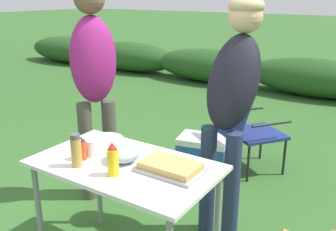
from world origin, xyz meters
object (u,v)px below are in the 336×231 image
hot_sauce_bottle (81,148)px  folding_table (125,175)px  cooler_box (203,153)px  food_tray (171,167)px  plate_stack (105,141)px  mixing_bowl (123,154)px  standing_person_with_beanie (233,91)px  mustard_bottle (113,160)px  spice_jar (76,151)px  paper_cup_stack (92,148)px  camp_chair_green_behind_table (247,127)px  standing_person_in_navy_coat (94,74)px

hot_sauce_bottle → folding_table: bearing=20.3°
folding_table → cooler_box: folding_table is taller
food_tray → cooler_box: (-0.56, 1.47, -0.60)m
plate_stack → mixing_bowl: mixing_bowl is taller
standing_person_with_beanie → cooler_box: 1.34m
mustard_bottle → spice_jar: size_ratio=0.98×
paper_cup_stack → camp_chair_green_behind_table: bearing=78.7°
spice_jar → standing_person_in_navy_coat: (-0.57, 0.76, 0.24)m
food_tray → mixing_bowl: 0.32m
mustard_bottle → hot_sauce_bottle: 0.30m
folding_table → cooler_box: (-0.27, 1.53, -0.49)m
hot_sauce_bottle → standing_person_in_navy_coat: (-0.52, 0.68, 0.27)m
food_tray → plate_stack: bearing=169.1°
paper_cup_stack → food_tray: bearing=8.1°
mixing_bowl → camp_chair_green_behind_table: 1.72m
food_tray → paper_cup_stack: (-0.52, -0.07, 0.02)m
food_tray → hot_sauce_bottle: hot_sauce_bottle is taller
mixing_bowl → camp_chair_green_behind_table: (0.13, 1.69, -0.32)m
food_tray → mustard_bottle: bearing=-139.4°
food_tray → cooler_box: food_tray is taller
hot_sauce_bottle → standing_person_in_navy_coat: size_ratio=0.08×
mixing_bowl → hot_sauce_bottle: hot_sauce_bottle is taller
spice_jar → plate_stack: bearing=106.2°
mixing_bowl → mustard_bottle: bearing=-67.3°
mixing_bowl → mustard_bottle: 0.19m
plate_stack → standing_person_in_navy_coat: (-0.46, 0.41, 0.32)m
standing_person_with_beanie → camp_chair_green_behind_table: size_ratio=2.02×
folding_table → standing_person_in_navy_coat: standing_person_in_navy_coat is taller
standing_person_in_navy_coat → camp_chair_green_behind_table: size_ratio=2.13×
folding_table → mixing_bowl: 0.13m
mixing_bowl → mustard_bottle: size_ratio=1.02×
mixing_bowl → standing_person_with_beanie: (0.37, 0.73, 0.28)m
food_tray → paper_cup_stack: size_ratio=3.63×
cooler_box → hot_sauce_bottle: bearing=78.2°
mustard_bottle → standing_person_with_beanie: size_ratio=0.12×
paper_cup_stack → plate_stack: bearing=110.3°
camp_chair_green_behind_table → standing_person_with_beanie: bearing=-39.1°
standing_person_in_navy_coat → paper_cup_stack: bearing=-103.4°
food_tray → standing_person_with_beanie: 0.75m
plate_stack → standing_person_in_navy_coat: bearing=138.5°
hot_sauce_bottle → standing_person_in_navy_coat: standing_person_in_navy_coat is taller
hot_sauce_bottle → cooler_box: size_ratio=0.27×
camp_chair_green_behind_table → plate_stack: bearing=-67.9°
mixing_bowl → hot_sauce_bottle: (-0.22, -0.12, 0.02)m
folding_table → spice_jar: size_ratio=5.54×
plate_stack → hot_sauce_bottle: size_ratio=1.68×
folding_table → plate_stack: 0.37m
standing_person_in_navy_coat → cooler_box: 1.41m
food_tray → hot_sauce_bottle: bearing=-164.2°
mixing_bowl → paper_cup_stack: (-0.21, -0.04, 0.00)m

